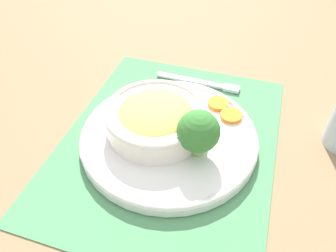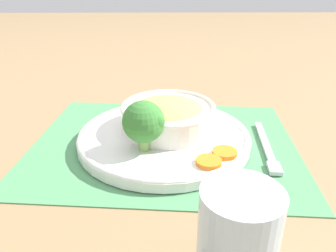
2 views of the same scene
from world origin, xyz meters
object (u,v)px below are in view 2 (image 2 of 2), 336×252
(fork, at_px, (269,151))
(broccoli_floret, at_px, (145,122))
(bowl, at_px, (169,114))
(water_glass, at_px, (239,250))

(fork, bearing_deg, broccoli_floret, 9.61)
(bowl, bearing_deg, fork, 158.98)
(broccoli_floret, bearing_deg, fork, -176.17)
(bowl, height_order, broccoli_floret, broccoli_floret)
(bowl, relative_size, fork, 0.96)
(water_glass, bearing_deg, broccoli_floret, -68.42)
(bowl, relative_size, broccoli_floret, 2.08)
(bowl, xyz_separation_m, water_glass, (-0.06, 0.33, 0.01))
(broccoli_floret, distance_m, fork, 0.22)
(bowl, relative_size, water_glass, 1.46)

